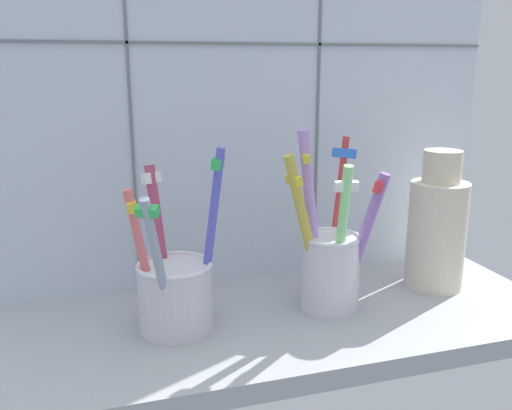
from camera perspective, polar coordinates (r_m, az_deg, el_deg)
name	(u,v)px	position (r cm, az deg, el deg)	size (l,w,h in cm)	color
counter_slab	(257,328)	(57.22, 0.15, -12.69)	(64.00, 22.00, 2.00)	#9EA3A8
tile_wall_back	(226,106)	(62.63, -3.10, 10.23)	(64.00, 2.20, 45.00)	silver
toothbrush_cup_left	(174,288)	(53.88, -8.49, -8.57)	(9.58, 11.32, 17.79)	silver
toothbrush_cup_right	(330,260)	(57.76, 7.74, -5.75)	(10.50, 9.56, 18.87)	silver
ceramic_vase	(437,228)	(65.52, 18.32, -2.30)	(6.50, 6.50, 15.96)	beige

